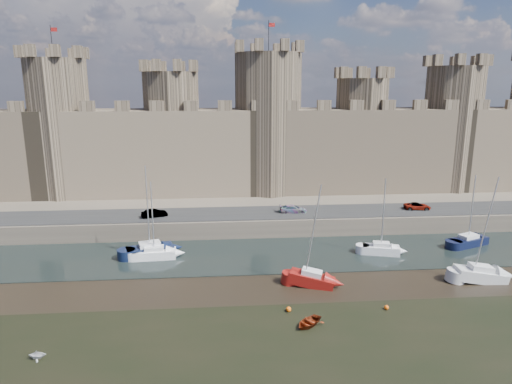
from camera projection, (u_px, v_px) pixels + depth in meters
ground at (309, 375)px, 33.28m from camera, size 160.00×160.00×0.00m
water_channel at (272, 255)px, 56.53m from camera, size 160.00×12.00×0.08m
quay at (251, 183)px, 91.13m from camera, size 160.00×60.00×2.50m
road at (264, 213)px, 65.63m from camera, size 160.00×7.00×0.10m
castle at (252, 138)px, 77.01m from camera, size 108.50×11.00×29.00m
car_1 at (154, 213)px, 63.44m from camera, size 3.75×2.33×1.17m
car_2 at (293, 209)px, 65.67m from camera, size 3.95×1.70×1.13m
car_3 at (417, 206)px, 67.27m from camera, size 3.99×2.13×1.07m
sailboat_0 at (154, 253)px, 55.11m from camera, size 5.19×2.28×9.51m
sailboat_1 at (150, 250)px, 55.84m from camera, size 6.01×3.78×11.25m
sailboat_2 at (381, 249)px, 56.50m from camera, size 4.72×2.78×9.57m
sailboat_3 at (468, 240)px, 59.49m from camera, size 5.74×3.90×9.38m
sailboat_4 at (312, 279)px, 47.83m from camera, size 5.02×3.25×10.95m
sailboat_5 at (480, 274)px, 48.91m from camera, size 5.44×2.39×11.49m
dinghy_3 at (37, 355)px, 35.18m from camera, size 1.42×1.27×0.68m
dinghy_4 at (308, 323)px, 40.03m from camera, size 3.47×3.44×0.59m
buoy_1 at (289, 309)px, 42.48m from camera, size 0.49×0.49×0.49m
buoy_3 at (386, 307)px, 42.88m from camera, size 0.44×0.44×0.44m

